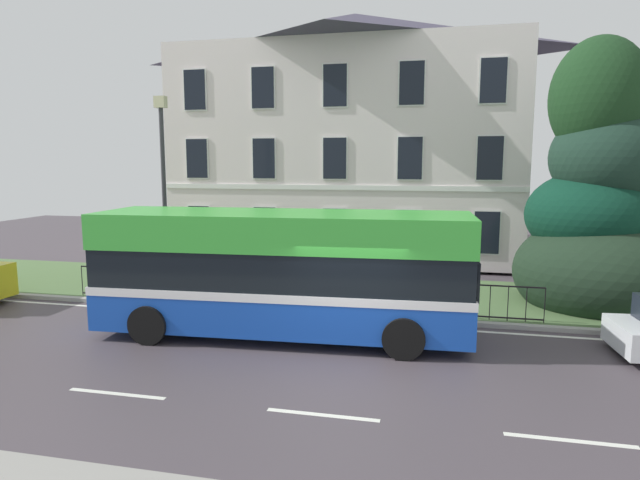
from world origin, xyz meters
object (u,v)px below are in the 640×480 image
object	(u,v)px
evergreen_tree	(596,213)
single_decker_bus	(283,271)
georgian_townhouse	(354,134)
street_lamp_post	(164,181)
litter_bin	(324,287)

from	to	relation	value
evergreen_tree	single_decker_bus	world-z (taller)	evergreen_tree
georgian_townhouse	single_decker_bus	bearing A→B (deg)	-88.40
evergreen_tree	street_lamp_post	world-z (taller)	evergreen_tree
georgian_townhouse	single_decker_bus	xyz separation A→B (m)	(0.38, -13.54, -4.08)
georgian_townhouse	evergreen_tree	distance (m)	12.69
single_decker_bus	litter_bin	bearing A→B (deg)	75.14
georgian_townhouse	street_lamp_post	distance (m)	11.46
street_lamp_post	litter_bin	xyz separation A→B (m)	(5.45, -0.75, -3.06)
georgian_townhouse	evergreen_tree	size ratio (longest dim) A/B	1.76
georgian_townhouse	evergreen_tree	xyz separation A→B (m)	(8.77, -8.70, -2.88)
street_lamp_post	georgian_townhouse	bearing A→B (deg)	66.22
street_lamp_post	evergreen_tree	bearing A→B (deg)	6.97
single_decker_bus	street_lamp_post	bearing A→B (deg)	143.95
evergreen_tree	single_decker_bus	distance (m)	9.76
georgian_townhouse	single_decker_bus	distance (m)	14.14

